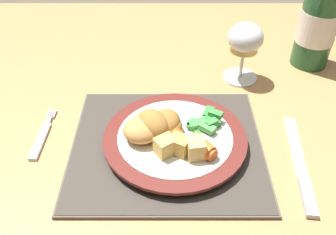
# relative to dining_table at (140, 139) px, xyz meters

# --- Properties ---
(dining_table) EXTENTS (1.37, 0.96, 0.74)m
(dining_table) POSITION_rel_dining_table_xyz_m (0.00, 0.00, 0.00)
(dining_table) COLOR #AD7F4C
(dining_table) RESTS_ON ground
(placemat) EXTENTS (0.32, 0.28, 0.01)m
(placemat) POSITION_rel_dining_table_xyz_m (0.06, -0.11, 0.09)
(placemat) COLOR brown
(placemat) RESTS_ON dining_table
(dinner_plate) EXTENTS (0.23, 0.23, 0.02)m
(dinner_plate) POSITION_rel_dining_table_xyz_m (0.07, -0.11, 0.10)
(dinner_plate) COLOR silver
(dinner_plate) RESTS_ON placemat
(breaded_croquettes) EXTENTS (0.12, 0.09, 0.04)m
(breaded_croquettes) POSITION_rel_dining_table_xyz_m (0.04, -0.10, 0.13)
(breaded_croquettes) COLOR tan
(breaded_croquettes) RESTS_ON dinner_plate
(green_beans_pile) EXTENTS (0.10, 0.09, 0.02)m
(green_beans_pile) POSITION_rel_dining_table_xyz_m (0.12, -0.08, 0.12)
(green_beans_pile) COLOR #338438
(green_beans_pile) RESTS_ON dinner_plate
(glazed_carrots) EXTENTS (0.08, 0.07, 0.02)m
(glazed_carrots) POSITION_rel_dining_table_xyz_m (0.10, -0.14, 0.12)
(glazed_carrots) COLOR orange
(glazed_carrots) RESTS_ON dinner_plate
(fork) EXTENTS (0.02, 0.13, 0.01)m
(fork) POSITION_rel_dining_table_xyz_m (-0.16, -0.09, 0.09)
(fork) COLOR silver
(fork) RESTS_ON dining_table
(table_knife) EXTENTS (0.04, 0.21, 0.01)m
(table_knife) POSITION_rel_dining_table_xyz_m (0.27, -0.16, 0.09)
(table_knife) COLOR silver
(table_knife) RESTS_ON dining_table
(wine_glass) EXTENTS (0.07, 0.07, 0.12)m
(wine_glass) POSITION_rel_dining_table_xyz_m (0.21, 0.10, 0.17)
(wine_glass) COLOR silver
(wine_glass) RESTS_ON dining_table
(bottle) EXTENTS (0.08, 0.08, 0.30)m
(bottle) POSITION_rel_dining_table_xyz_m (0.37, 0.16, 0.20)
(bottle) COLOR #23562D
(bottle) RESTS_ON dining_table
(roast_potatoes) EXTENTS (0.08, 0.05, 0.03)m
(roast_potatoes) POSITION_rel_dining_table_xyz_m (0.08, -0.15, 0.12)
(roast_potatoes) COLOR #DBB256
(roast_potatoes) RESTS_ON dinner_plate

